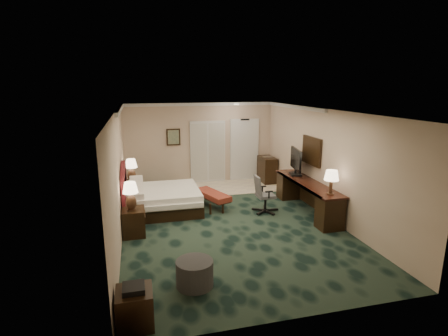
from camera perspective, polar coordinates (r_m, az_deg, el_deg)
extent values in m
cube|color=black|center=(8.66, 0.74, -8.79)|extent=(5.00, 7.50, 0.00)
cube|color=silver|center=(8.03, 0.80, 9.33)|extent=(5.00, 7.50, 0.00)
cube|color=tan|center=(11.83, -3.90, 4.05)|extent=(5.00, 0.00, 2.70)
cube|color=tan|center=(4.89, 12.28, -10.08)|extent=(5.00, 0.00, 2.70)
cube|color=tan|center=(7.99, -16.83, -1.09)|extent=(0.00, 7.50, 2.70)
cube|color=tan|center=(9.19, 16.02, 0.82)|extent=(0.00, 7.50, 2.70)
cube|color=beige|center=(11.52, 1.38, -3.05)|extent=(3.20, 1.70, 0.01)
cube|color=silver|center=(12.22, 3.33, 2.93)|extent=(1.02, 0.06, 2.18)
cube|color=#B7B3A3|center=(11.89, -2.65, 2.64)|extent=(1.20, 0.06, 2.10)
cube|color=#465F52|center=(11.63, -8.26, 5.02)|extent=(0.45, 0.06, 0.55)
cube|color=white|center=(9.64, 14.12, 2.73)|extent=(0.05, 0.95, 0.75)
cube|color=white|center=(9.45, -9.81, -5.14)|extent=(1.87, 1.73, 0.59)
cube|color=black|center=(8.10, -14.52, -8.54)|extent=(0.49, 0.56, 0.61)
cube|color=black|center=(10.60, -14.63, -3.47)|extent=(0.44, 0.50, 0.55)
cube|color=maroon|center=(9.59, -1.92, -5.19)|extent=(0.86, 1.32, 0.42)
cylinder|color=#343434|center=(6.08, -4.81, -16.75)|extent=(0.81, 0.81, 0.45)
cube|color=black|center=(5.34, -14.34, -21.29)|extent=(0.50, 0.50, 0.54)
cube|color=black|center=(9.45, 13.33, -4.61)|extent=(0.61, 2.82, 0.81)
cube|color=black|center=(9.89, 11.64, 0.98)|extent=(0.26, 0.96, 0.75)
cube|color=black|center=(12.09, 7.06, -0.25)|extent=(0.46, 0.82, 0.87)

